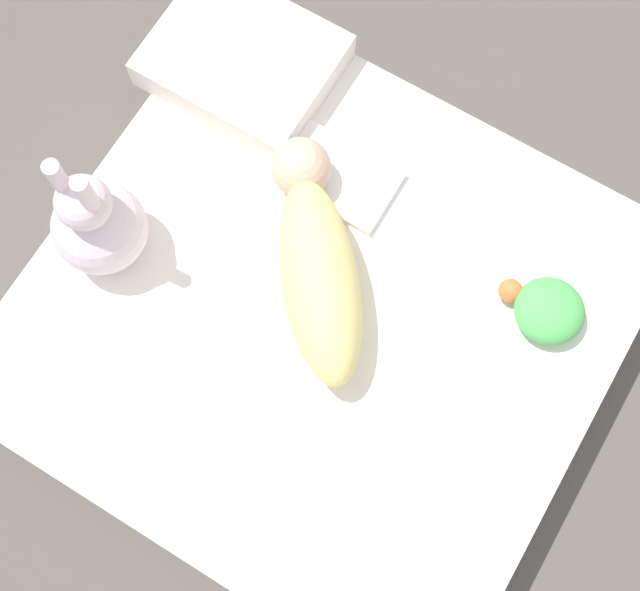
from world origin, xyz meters
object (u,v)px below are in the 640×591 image
object	(u,v)px
pillow	(243,60)
bunny_plush	(97,223)
swaddled_baby	(317,263)
turtle_plush	(547,309)

from	to	relation	value
pillow	bunny_plush	distance (m)	0.49
swaddled_baby	pillow	xyz separation A→B (m)	(0.38, -0.33, -0.04)
pillow	bunny_plush	world-z (taller)	bunny_plush
swaddled_baby	turtle_plush	size ratio (longest dim) A/B	2.57
pillow	bunny_plush	size ratio (longest dim) A/B	1.09
turtle_plush	bunny_plush	bearing A→B (deg)	21.21
bunny_plush	turtle_plush	xyz separation A→B (m)	(-0.84, -0.33, -0.08)
bunny_plush	turtle_plush	world-z (taller)	bunny_plush
swaddled_baby	pillow	distance (m)	0.50
bunny_plush	turtle_plush	bearing A→B (deg)	-158.79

